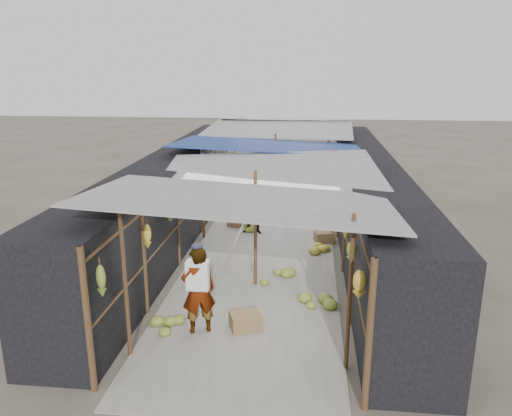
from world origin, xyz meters
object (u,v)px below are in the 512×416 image
at_px(black_basin, 327,224).
at_px(shopper_blue, 255,209).
at_px(vendor_elderly, 198,290).
at_px(vendor_seated, 297,203).
at_px(crate_near, 245,322).

relative_size(black_basin, shopper_blue, 0.41).
height_order(vendor_elderly, shopper_blue, vendor_elderly).
relative_size(black_basin, vendor_elderly, 0.37).
relative_size(vendor_elderly, vendor_seated, 1.69).
bearing_deg(vendor_elderly, shopper_blue, -116.25).
xyz_separation_m(crate_near, black_basin, (1.67, 6.37, -0.07)).
bearing_deg(shopper_blue, crate_near, -78.31).
relative_size(shopper_blue, vendor_seated, 1.51).
bearing_deg(crate_near, vendor_elderly, 170.59).
xyz_separation_m(vendor_elderly, shopper_blue, (0.39, 5.68, -0.09)).
height_order(black_basin, vendor_elderly, vendor_elderly).
distance_m(crate_near, black_basin, 6.59).
bearing_deg(shopper_blue, vendor_elderly, -86.76).
bearing_deg(shopper_blue, vendor_seated, 63.32).
xyz_separation_m(crate_near, vendor_seated, (0.74, 7.27, 0.33)).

